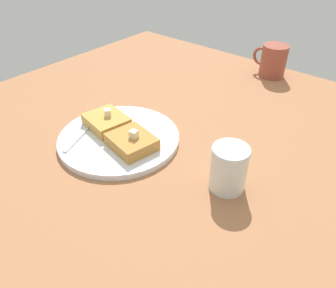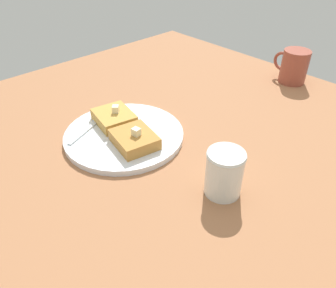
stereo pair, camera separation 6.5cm
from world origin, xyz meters
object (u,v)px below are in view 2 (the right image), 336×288
Objects in this scene: fork at (94,124)px; syrup_jar at (224,175)px; plate at (124,135)px; coffee_mug at (294,66)px.

fork is 34.42cm from syrup_jar.
coffee_mug reaches higher than plate.
plate is 2.51× the size of coffee_mug.
syrup_jar is at bearing -170.33° from fork.
syrup_jar is at bearing 107.08° from coffee_mug.
syrup_jar is at bearing -174.20° from plate.
fork is (7.44, 3.08, 0.75)cm from plate.
fork is 1.73× the size of syrup_jar.
syrup_jar is (-26.40, -2.68, 3.27)cm from plate.
coffee_mug is (-10.48, -54.47, 4.06)cm from plate.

